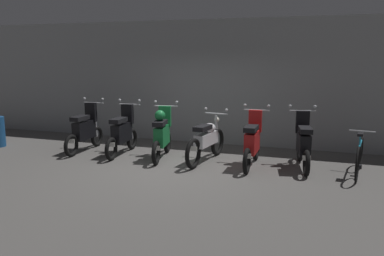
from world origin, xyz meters
name	(u,v)px	position (x,y,z in m)	size (l,w,h in m)	color
ground_plane	(172,168)	(0.00, 0.00, 0.00)	(80.00, 80.00, 0.00)	#565451
back_wall	(209,82)	(0.00, 2.77, 1.64)	(16.00, 0.30, 3.28)	gray
motorbike_slot_0	(85,130)	(-2.61, 0.77, 0.53)	(0.59, 1.68, 1.29)	black
motorbike_slot_1	(123,133)	(-1.57, 0.76, 0.53)	(0.59, 1.68, 1.29)	black
motorbike_slot_2	(162,134)	(-0.53, 0.71, 0.57)	(0.58, 1.67, 1.29)	black
motorbike_slot_3	(207,140)	(0.53, 0.77, 0.49)	(0.59, 1.94, 1.15)	black
motorbike_slot_4	(252,142)	(1.56, 0.69, 0.53)	(0.59, 1.68, 1.29)	black
motorbike_slot_5	(303,143)	(2.60, 0.89, 0.53)	(0.58, 1.67, 1.29)	black
bicycle	(359,157)	(3.69, 0.71, 0.36)	(0.50, 1.72, 0.89)	black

